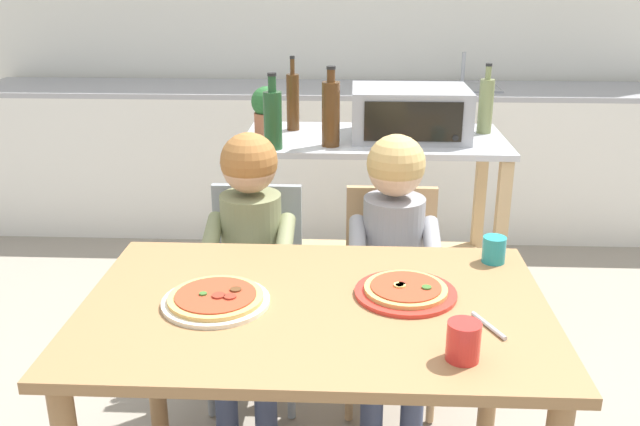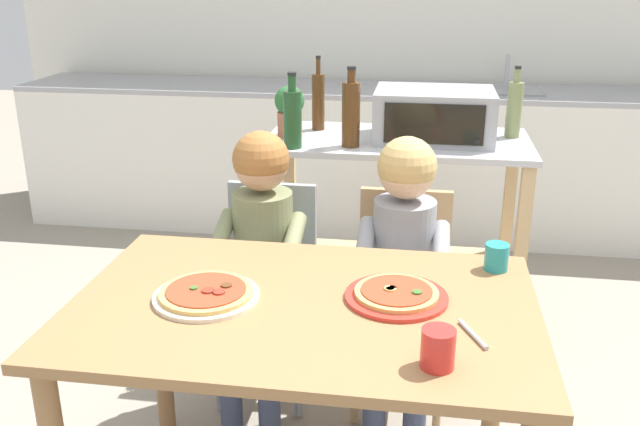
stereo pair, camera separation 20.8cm
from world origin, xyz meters
TOP-DOWN VIEW (x-y plane):
  - ground_plane at (0.00, 1.16)m, footprint 11.64×11.64m
  - back_wall_tiled at (-0.00, 2.97)m, footprint 4.92×0.14m
  - kitchen_counter at (0.00, 2.56)m, footprint 4.43×0.60m
  - kitchen_island_cart at (0.19, 1.22)m, footprint 1.11×0.57m
  - toaster_oven at (0.34, 1.23)m, footprint 0.49×0.36m
  - bottle_squat_spirits at (0.67, 1.33)m, footprint 0.06×0.06m
  - bottle_clear_vinegar at (0.01, 1.06)m, footprint 0.07×0.07m
  - bottle_slim_sauce at (-0.22, 1.01)m, footprint 0.07×0.07m
  - bottle_brown_beer at (-0.17, 1.34)m, footprint 0.06×0.06m
  - potted_herb_plant at (-0.27, 1.19)m, footprint 0.13×0.13m
  - dining_table at (0.00, 0.00)m, footprint 1.26×0.82m
  - dining_chair_left at (-0.27, 0.71)m, footprint 0.36×0.36m
  - dining_chair_right at (0.25, 0.71)m, footprint 0.36×0.36m
  - child_in_olive_shirt at (-0.27, 0.60)m, footprint 0.32×0.42m
  - child_in_grey_shirt at (0.25, 0.59)m, footprint 0.32×0.42m
  - pizza_plate_cream at (-0.27, -0.02)m, footprint 0.29×0.29m
  - pizza_plate_red_rimmed at (0.25, 0.06)m, footprint 0.28×0.28m
  - drinking_cup_teal at (0.53, 0.30)m, footprint 0.07×0.07m
  - drinking_cup_red at (0.36, -0.26)m, footprint 0.08×0.08m
  - serving_spoon at (0.44, -0.11)m, footprint 0.07×0.13m

SIDE VIEW (x-z plane):
  - ground_plane at x=0.00m, z-range 0.00..0.00m
  - kitchen_counter at x=0.00m, z-range -0.10..1.00m
  - dining_chair_left at x=-0.27m, z-range 0.07..0.89m
  - dining_chair_right at x=0.25m, z-range 0.07..0.89m
  - kitchen_island_cart at x=0.19m, z-range 0.15..1.07m
  - dining_table at x=0.00m, z-range 0.26..1.01m
  - child_in_olive_shirt at x=-0.27m, z-range 0.16..1.20m
  - child_in_grey_shirt at x=0.25m, z-range 0.17..1.20m
  - serving_spoon at x=0.44m, z-range 0.75..0.76m
  - pizza_plate_red_rimmed at x=0.25m, z-range 0.74..0.77m
  - pizza_plate_cream at x=-0.27m, z-range 0.74..0.78m
  - drinking_cup_teal at x=0.53m, z-range 0.75..0.83m
  - drinking_cup_red at x=0.36m, z-range 0.75..0.84m
  - toaster_oven at x=0.34m, z-range 0.91..1.12m
  - potted_herb_plant at x=-0.27m, z-range 0.92..1.14m
  - bottle_squat_spirits at x=0.67m, z-range 0.89..1.19m
  - bottle_slim_sauce at x=-0.22m, z-range 0.89..1.19m
  - bottle_brown_beer at x=-0.17m, z-range 0.88..1.20m
  - bottle_clear_vinegar at x=0.01m, z-range 0.89..1.21m
  - back_wall_tiled at x=0.00m, z-range 0.00..2.70m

